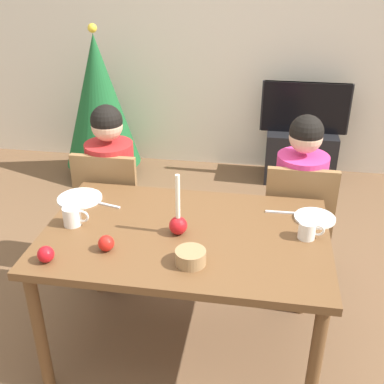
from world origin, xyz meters
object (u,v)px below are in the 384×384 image
at_px(person_right_child, 297,210).
at_px(plate_right, 315,218).
at_px(tv, 305,108).
at_px(person_left_child, 113,196).
at_px(christmas_tree, 99,101).
at_px(dining_table, 186,246).
at_px(chair_right, 296,221).
at_px(mug_left, 73,216).
at_px(apple_by_left_plate, 46,254).
at_px(candle_centerpiece, 178,222).
at_px(bowl_walnuts, 191,257).
at_px(tv_stand, 300,156).
at_px(mug_right, 308,230).
at_px(chair_left, 112,206).
at_px(apple_near_candle, 106,243).
at_px(plate_left, 80,198).

bearing_deg(person_right_child, plate_right, -82.10).
bearing_deg(tv, person_left_child, -127.64).
relative_size(person_right_child, christmas_tree, 0.82).
bearing_deg(person_left_child, dining_table, -47.32).
bearing_deg(chair_right, mug_left, -151.27).
xyz_separation_m(chair_right, person_right_child, (0.00, 0.03, 0.06)).
relative_size(christmas_tree, apple_by_left_plate, 18.82).
distance_m(christmas_tree, candle_centerpiece, 2.40).
bearing_deg(bowl_walnuts, tv_stand, 76.26).
xyz_separation_m(christmas_tree, mug_right, (1.76, -2.05, 0.05)).
bearing_deg(candle_centerpiece, apple_by_left_plate, -148.95).
distance_m(chair_left, person_left_child, 0.07).
xyz_separation_m(person_right_child, tv_stand, (0.11, 1.66, -0.33)).
bearing_deg(chair_left, dining_table, -45.83).
bearing_deg(mug_left, tv, 61.52).
relative_size(tv, mug_left, 5.90).
xyz_separation_m(tv, mug_right, (-0.10, -2.26, 0.08)).
height_order(christmas_tree, plate_right, christmas_tree).
xyz_separation_m(dining_table, plate_right, (0.64, 0.23, 0.09)).
bearing_deg(apple_near_candle, person_right_child, 43.04).
bearing_deg(apple_by_left_plate, plate_left, 96.97).
bearing_deg(christmas_tree, plate_left, -73.83).
bearing_deg(plate_left, tv_stand, 57.16).
bearing_deg(plate_left, candle_centerpiece, -22.96).
distance_m(dining_table, apple_by_left_plate, 0.67).
xyz_separation_m(person_left_child, tv, (1.28, 1.66, 0.14)).
distance_m(mug_left, apple_near_candle, 0.30).
relative_size(tv, apple_near_candle, 10.47).
distance_m(plate_right, mug_left, 1.23).
bearing_deg(apple_by_left_plate, plate_right, 25.42).
relative_size(christmas_tree, plate_right, 6.76).
xyz_separation_m(christmas_tree, plate_right, (1.81, -1.86, 0.02)).
xyz_separation_m(dining_table, chair_right, (0.58, 0.61, -0.15)).
xyz_separation_m(tv_stand, bowl_walnuts, (-0.62, -2.55, 0.54)).
height_order(christmas_tree, mug_right, christmas_tree).
height_order(person_left_child, apple_near_candle, person_left_child).
relative_size(chair_right, mug_right, 7.22).
bearing_deg(bowl_walnuts, mug_right, 29.54).
relative_size(chair_left, person_left_child, 0.77).
bearing_deg(apple_by_left_plate, person_left_child, 91.31).
relative_size(chair_left, plate_left, 3.66).
xyz_separation_m(person_right_child, tv, (0.11, 1.66, 0.14)).
bearing_deg(tv_stand, plate_right, -91.51).
relative_size(plate_left, mug_right, 1.97).
bearing_deg(plate_right, person_right_child, 97.90).
bearing_deg(christmas_tree, chair_right, -40.27).
bearing_deg(tv_stand, plate_left, -122.84).
bearing_deg(person_left_child, chair_right, -1.59).
bearing_deg(mug_left, chair_right, 28.73).
bearing_deg(apple_by_left_plate, dining_table, 30.88).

